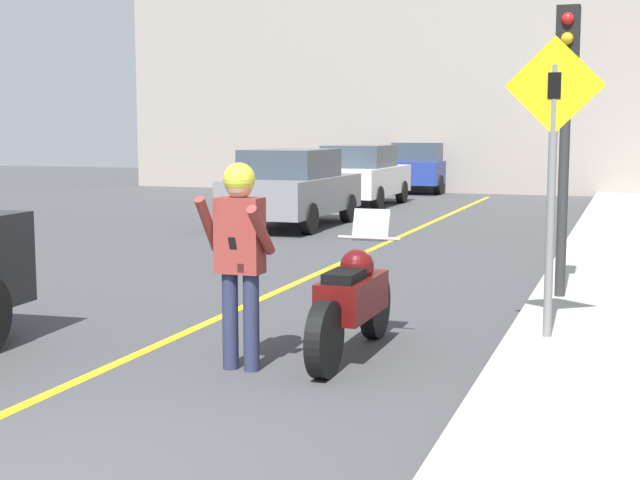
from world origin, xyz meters
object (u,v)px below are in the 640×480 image
Objects in this scene: parked_car_blue at (422,167)px; parked_car_white at (361,175)px; motorcycle at (353,301)px; crossing_sign at (552,158)px; traffic_light at (566,95)px; person_biker at (240,243)px; parked_car_grey at (293,187)px.

parked_car_white is at bearing -92.70° from parked_car_blue.
parked_car_white reaches higher than motorcycle.
crossing_sign is 2.29m from traffic_light.
parked_car_blue is at bearing 101.29° from motorcycle.
person_biker reaches higher than parked_car_white.
crossing_sign is 0.67× the size of parked_car_grey.
person_biker is at bearing -71.07° from parked_car_grey.
person_biker reaches higher than parked_car_grey.
crossing_sign is (1.68, 0.83, 1.30)m from motorcycle.
crossing_sign reaches higher than person_biker.
parked_car_white is at bearing 106.55° from motorcycle.
parked_car_white is at bearing 103.33° from person_biker.
traffic_light is (1.62, 3.02, 1.97)m from motorcycle.
parked_car_grey reaches higher than motorcycle.
parked_car_white is (-6.42, 15.12, -0.96)m from crossing_sign.
motorcycle is 0.79× the size of crossing_sign.
person_biker reaches higher than parked_car_blue.
parked_car_blue is (0.30, 6.30, 0.00)m from parked_car_white.
parked_car_blue is at bearing 87.30° from parked_car_white.
parked_car_blue is at bearing 105.95° from crossing_sign.
person_biker is 11.67m from parked_car_grey.
person_biker is (-0.77, -0.80, 0.61)m from motorcycle.
crossing_sign reaches higher than parked_car_grey.
crossing_sign is 22.30m from parked_car_blue.
parked_car_white is (-4.74, 15.95, 0.34)m from motorcycle.
parked_car_grey is 5.71m from parked_car_white.
motorcycle is 0.53× the size of parked_car_white.
parked_car_grey is 1.00× the size of parked_car_blue.
parked_car_grey is at bearing -88.16° from parked_car_white.
parked_car_white is at bearing 116.21° from traffic_light.
motorcycle is 16.64m from parked_car_white.
traffic_light is at bearing -63.79° from parked_car_white.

